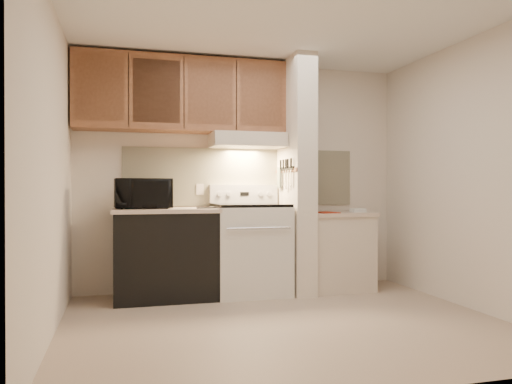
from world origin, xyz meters
name	(u,v)px	position (x,y,z in m)	size (l,w,h in m)	color
floor	(285,322)	(0.00, 0.00, 0.00)	(3.60, 3.60, 0.00)	tan
ceiling	(285,20)	(0.00, 0.00, 2.50)	(3.60, 3.60, 0.00)	white
wall_back	(242,176)	(0.00, 1.50, 1.25)	(3.60, 0.02, 2.50)	beige
wall_left	(51,169)	(-1.80, 0.00, 1.25)	(0.02, 3.00, 2.50)	beige
wall_right	(471,173)	(1.80, 0.00, 1.25)	(0.02, 3.00, 2.50)	beige
backsplash	(243,177)	(0.00, 1.49, 1.24)	(2.60, 0.02, 0.63)	#FBF2C7
range_body	(250,250)	(0.00, 1.16, 0.46)	(0.76, 0.65, 0.92)	silver
oven_window	(258,250)	(0.00, 0.84, 0.50)	(0.50, 0.01, 0.30)	black
oven_handle	(259,228)	(0.00, 0.80, 0.72)	(0.02, 0.02, 0.65)	silver
cooktop	(250,205)	(0.00, 1.16, 0.94)	(0.74, 0.64, 0.03)	black
range_backguard	(244,194)	(0.00, 1.44, 1.05)	(0.76, 0.08, 0.20)	silver
range_display	(245,194)	(0.00, 1.40, 1.05)	(0.10, 0.01, 0.04)	black
range_knob_left_outer	(219,194)	(-0.28, 1.40, 1.05)	(0.05, 0.05, 0.02)	silver
range_knob_left_inner	(229,194)	(-0.18, 1.40, 1.05)	(0.05, 0.05, 0.02)	silver
range_knob_right_inner	(260,194)	(0.18, 1.40, 1.05)	(0.05, 0.05, 0.02)	silver
range_knob_right_outer	(269,194)	(0.28, 1.40, 1.05)	(0.05, 0.05, 0.02)	silver
dishwasher_front	(165,255)	(-0.88, 1.17, 0.43)	(1.00, 0.63, 0.87)	black
left_countertop	(165,210)	(-0.88, 1.17, 0.89)	(1.04, 0.67, 0.04)	beige
spoon_rest	(207,208)	(-0.48, 1.00, 0.92)	(0.21, 0.07, 0.01)	black
teal_jar	(129,204)	(-1.23, 1.14, 0.96)	(0.09, 0.09, 0.10)	#2A6665
outlet	(200,189)	(-0.48, 1.48, 1.10)	(0.08, 0.01, 0.12)	beige
microwave	(143,194)	(-1.10, 1.15, 1.06)	(0.54, 0.36, 0.30)	black
partition_pillar	(296,175)	(0.51, 1.15, 1.25)	(0.22, 0.70, 2.50)	beige
pillar_trim	(286,171)	(0.39, 1.15, 1.30)	(0.01, 0.70, 0.04)	brown
knife_strip	(287,169)	(0.39, 1.10, 1.32)	(0.02, 0.42, 0.04)	black
knife_blade_a	(291,178)	(0.38, 0.94, 1.22)	(0.01, 0.04, 0.16)	silver
knife_handle_a	(291,163)	(0.38, 0.93, 1.37)	(0.02, 0.02, 0.10)	black
knife_blade_b	(288,179)	(0.38, 1.02, 1.21)	(0.01, 0.04, 0.18)	silver
knife_handle_b	(288,164)	(0.38, 1.03, 1.37)	(0.02, 0.02, 0.10)	black
knife_blade_c	(286,180)	(0.38, 1.10, 1.20)	(0.01, 0.04, 0.20)	silver
knife_handle_c	(286,164)	(0.38, 1.10, 1.37)	(0.02, 0.02, 0.10)	black
knife_blade_d	(283,178)	(0.38, 1.18, 1.22)	(0.01, 0.04, 0.16)	silver
knife_handle_d	(283,164)	(0.38, 1.18, 1.37)	(0.02, 0.02, 0.10)	black
knife_blade_e	(281,179)	(0.38, 1.27, 1.21)	(0.01, 0.04, 0.18)	silver
knife_handle_e	(281,165)	(0.38, 1.27, 1.37)	(0.02, 0.02, 0.10)	black
oven_mitt	(280,178)	(0.38, 1.32, 1.23)	(0.03, 0.09, 0.23)	gray
right_cab_base	(335,252)	(0.97, 1.15, 0.40)	(0.70, 0.60, 0.81)	beige
right_countertop	(336,214)	(0.97, 1.15, 0.83)	(0.74, 0.64, 0.04)	beige
red_folder	(326,212)	(0.79, 1.00, 0.85)	(0.20, 0.28, 0.01)	maroon
white_box	(358,210)	(1.19, 1.05, 0.87)	(0.15, 0.10, 0.04)	white
range_hood	(247,140)	(0.00, 1.28, 1.62)	(0.78, 0.44, 0.15)	beige
hood_lip	(252,143)	(0.00, 1.07, 1.58)	(0.78, 0.04, 0.06)	beige
upper_cabinets	(182,95)	(-0.69, 1.32, 2.08)	(2.18, 0.33, 0.77)	brown
cab_door_a	(100,88)	(-1.51, 1.17, 2.08)	(0.46, 0.01, 0.63)	brown
cab_gap_a	(129,90)	(-1.23, 1.16, 2.08)	(0.01, 0.01, 0.73)	black
cab_door_b	(157,91)	(-0.96, 1.17, 2.08)	(0.46, 0.01, 0.63)	brown
cab_gap_b	(184,92)	(-0.69, 1.16, 2.08)	(0.01, 0.01, 0.73)	black
cab_door_c	(211,94)	(-0.42, 1.17, 2.08)	(0.46, 0.01, 0.63)	brown
cab_gap_c	(236,95)	(-0.14, 1.16, 2.08)	(0.01, 0.01, 0.73)	black
cab_door_d	(261,96)	(0.13, 1.17, 2.08)	(0.46, 0.01, 0.63)	brown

